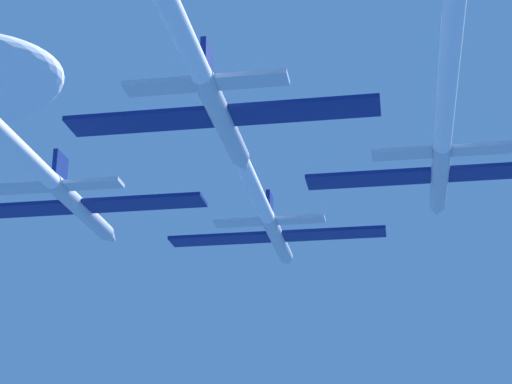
% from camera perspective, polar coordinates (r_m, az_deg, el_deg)
% --- Properties ---
extents(jet_lead, '(17.79, 45.93, 2.95)m').
position_cam_1_polar(jet_lead, '(62.76, -0.06, 0.10)').
color(jet_lead, silver).
extents(jet_left_wing, '(17.79, 46.50, 2.95)m').
position_cam_1_polar(jet_left_wing, '(53.27, -15.36, 3.06)').
color(jet_left_wing, silver).
extents(jet_right_wing, '(17.79, 48.25, 2.95)m').
position_cam_1_polar(jet_right_wing, '(49.47, 12.11, 6.10)').
color(jet_right_wing, silver).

